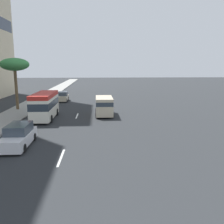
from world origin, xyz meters
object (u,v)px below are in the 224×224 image
(car_third, at_px, (63,97))
(car_fourth, at_px, (19,136))
(van_second, at_px, (104,105))
(palm_tree, at_px, (15,65))
(minibus_lead, at_px, (45,105))

(car_third, bearing_deg, car_fourth, -0.17)
(van_second, distance_m, palm_tree, 13.79)
(car_fourth, bearing_deg, minibus_lead, -179.96)
(car_third, bearing_deg, minibus_lead, -0.31)
(minibus_lead, relative_size, car_fourth, 1.49)
(minibus_lead, relative_size, palm_tree, 0.99)
(minibus_lead, height_order, car_fourth, minibus_lead)
(minibus_lead, relative_size, van_second, 1.51)
(minibus_lead, height_order, van_second, minibus_lead)
(car_third, distance_m, car_fourth, 24.75)
(minibus_lead, height_order, palm_tree, palm_tree)
(car_third, relative_size, car_fourth, 0.88)
(minibus_lead, xyz_separation_m, palm_tree, (6.07, 5.08, 4.56))
(minibus_lead, distance_m, car_third, 14.76)
(car_third, distance_m, palm_tree, 11.46)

